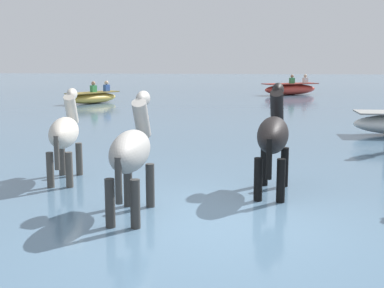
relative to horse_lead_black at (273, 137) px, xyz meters
name	(u,v)px	position (x,y,z in m)	size (l,w,h in m)	color
ground_plane	(215,240)	(-0.82, -1.47, -1.15)	(120.00, 120.00, 0.00)	#84755B
water_surface	(231,127)	(-0.82, 8.53, -1.01)	(90.00, 90.00, 0.28)	slate
horse_lead_black	(273,137)	(0.00, 0.00, 0.00)	(0.64, 1.79, 1.94)	black
horse_trailing_pinto	(65,134)	(-3.45, 0.48, -0.08)	(0.59, 1.66, 1.80)	beige
horse_flank_grey	(132,153)	(-1.91, -1.36, -0.03)	(0.48, 1.72, 1.88)	gray
boat_far_inshore	(93,97)	(-7.10, 14.73, -0.60)	(2.13, 2.66, 0.98)	gold
boat_near_starboard	(290,89)	(2.16, 20.79, -0.55)	(3.31, 2.57, 1.10)	#BC382D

